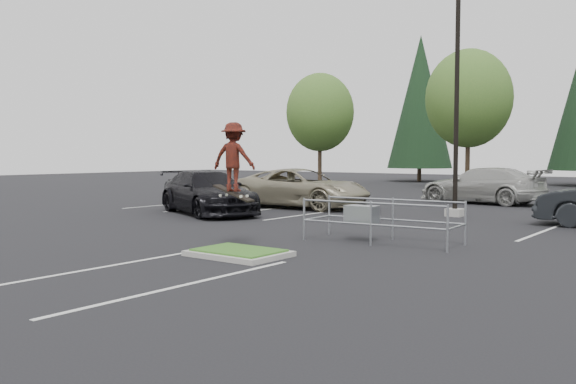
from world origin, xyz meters
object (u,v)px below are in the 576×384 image
Objects in this scene: light_pole at (457,98)px; conif_a at (420,102)px; decid_b at (469,102)px; car_l_tan at (301,188)px; decid_a at (320,115)px; cart_corral at (366,215)px; car_far_silver at (482,185)px; car_l_grey at (220,188)px; skateboarder at (233,157)px; car_l_black at (206,192)px.

conif_a reaches higher than light_pole.
decid_b is 1.52× the size of car_l_tan.
cart_corral is (19.18, -26.07, -4.84)m from decid_a.
decid_a is 20.98m from car_far_silver.
car_l_grey is at bearing 145.27° from cart_corral.
conif_a is at bearing -141.93° from car_far_silver.
skateboarder is at bearing -71.65° from conif_a.
car_l_grey is at bearing -106.09° from decid_b.
car_far_silver is at bearing -39.80° from car_l_tan.
car_far_silver is at bearing -106.12° from skateboarder.
car_l_tan is at bearing 131.51° from cart_corral.
car_far_silver is at bearing -66.12° from decid_b.
car_l_grey is 12.96m from car_far_silver.
car_l_grey is (2.50, -28.50, -6.36)m from conif_a.
light_pole is at bearing 17.30° from car_far_silver.
car_l_black is at bearing -163.17° from car_l_grey.
conif_a reaches higher than decid_b.
decid_b is at bearing 101.12° from cart_corral.
conif_a is at bearing 34.17° from car_l_black.
car_l_grey is at bearing -70.65° from decid_a.
decid_b is 4.74× the size of skateboarder.
conif_a is at bearing 117.38° from light_pole.
decid_b is at bearing -95.96° from skateboarder.
conif_a is (4.01, 9.97, 1.52)m from decid_a.
conif_a is 2.05× the size of car_l_tan.
conif_a is at bearing 108.83° from cart_corral.
light_pole reaches higher than skateboarder.
conif_a is 2.13× the size of car_far_silver.
decid_b reaches higher than decid_a.
car_l_black is at bearing -94.84° from decid_b.
cart_corral is 4.03m from skateboarder.
light_pole is at bearing -108.66° from car_l_grey.
skateboarder is at bearing -98.08° from light_pole.
light_pole is at bearing -70.65° from decid_b.
car_l_tan is (-5.44, 10.50, -1.43)m from skateboarder.
decid_b reaches higher than cart_corral.
car_far_silver is at bearing 93.74° from cart_corral.
light_pole is 19.70m from decid_b.
conif_a reaches higher than cart_corral.
car_l_tan is (-0.49, -19.03, -5.16)m from decid_b.
decid_a is 0.69× the size of conif_a.
decid_b reaches higher than car_l_black.
car_far_silver reaches higher than car_l_black.
car_far_silver is (10.64, 7.40, 0.15)m from car_l_grey.
car_far_silver is (-1.36, 6.90, -3.68)m from light_pole.
car_far_silver is (13.14, -21.10, -6.21)m from conif_a.
decid_b is at bearing 19.03° from car_l_black.
cart_corral is (7.18, -26.57, -5.30)m from decid_b.
light_pole reaches higher than cart_corral.
light_pole is at bearing -35.67° from car_l_black.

